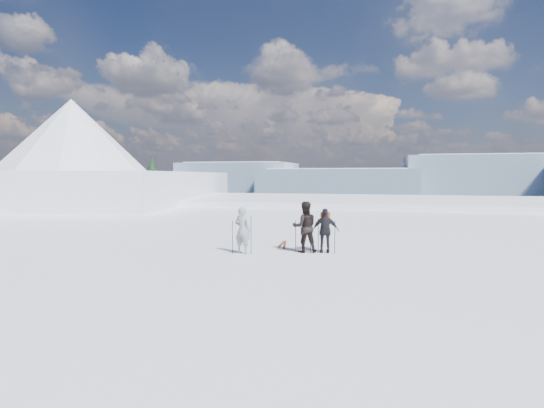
{
  "coord_description": "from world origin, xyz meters",
  "views": [
    {
      "loc": [
        1.85,
        -10.91,
        2.75
      ],
      "look_at": [
        -1.65,
        3.0,
        1.74
      ],
      "focal_mm": 28.0,
      "sensor_mm": 36.0,
      "label": 1
    }
  ],
  "objects_px": {
    "skier_grey": "(243,230)",
    "skier_dark": "(305,227)",
    "skier_pack": "(325,231)",
    "skis_loose": "(283,244)"
  },
  "relations": [
    {
      "from": "skier_grey",
      "to": "skis_loose",
      "type": "bearing_deg",
      "value": -100.79
    },
    {
      "from": "skier_dark",
      "to": "skier_pack",
      "type": "bearing_deg",
      "value": 167.5
    },
    {
      "from": "skier_grey",
      "to": "skier_dark",
      "type": "relative_size",
      "value": 0.91
    },
    {
      "from": "skis_loose",
      "to": "skier_dark",
      "type": "bearing_deg",
      "value": -51.21
    },
    {
      "from": "skier_pack",
      "to": "skier_grey",
      "type": "bearing_deg",
      "value": 7.57
    },
    {
      "from": "skier_dark",
      "to": "skier_grey",
      "type": "bearing_deg",
      "value": 2.14
    },
    {
      "from": "skier_grey",
      "to": "skis_loose",
      "type": "distance_m",
      "value": 2.46
    },
    {
      "from": "skier_pack",
      "to": "skis_loose",
      "type": "height_order",
      "value": "skier_pack"
    },
    {
      "from": "skier_dark",
      "to": "skis_loose",
      "type": "bearing_deg",
      "value": -69.48
    },
    {
      "from": "skier_dark",
      "to": "skier_pack",
      "type": "relative_size",
      "value": 1.15
    }
  ]
}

